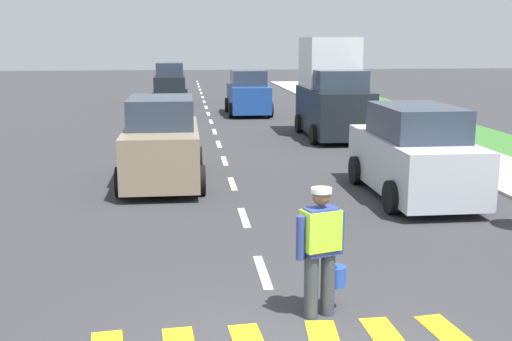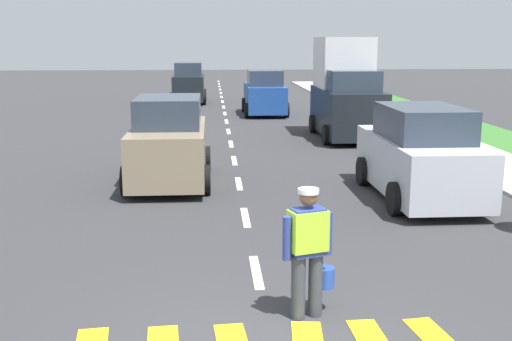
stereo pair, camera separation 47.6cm
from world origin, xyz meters
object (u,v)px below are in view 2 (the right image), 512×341
car_parked_curbside (420,156)px  car_oncoming_lead (169,143)px  road_worker (309,246)px  car_oncoming_third (189,84)px  car_outgoing_far (265,94)px  delivery_truck (346,92)px

car_parked_curbside → car_oncoming_lead: 5.92m
road_worker → car_parked_curbside: 6.78m
car_parked_curbside → car_oncoming_third: 23.05m
road_worker → car_oncoming_third: (-2.42, 28.20, 0.10)m
car_outgoing_far → road_worker: bearing=-93.4°
delivery_truck → car_oncoming_lead: (-5.84, -6.99, -0.64)m
delivery_truck → road_worker: bearing=-103.7°
car_parked_curbside → delivery_truck: bearing=88.4°
delivery_truck → car_oncoming_third: size_ratio=1.12×
car_parked_curbside → car_oncoming_third: car_oncoming_third is taller
road_worker → car_outgoing_far: car_outgoing_far is taller
road_worker → delivery_truck: 15.31m
delivery_truck → car_outgoing_far: 7.64m
car_oncoming_lead → road_worker: bearing=-74.2°
car_oncoming_third → car_outgoing_far: (3.73, -6.08, -0.07)m
road_worker → delivery_truck: (3.61, 14.86, 0.68)m
delivery_truck → car_outgoing_far: size_ratio=1.16×
car_oncoming_third → delivery_truck: bearing=-65.7°
road_worker → car_outgoing_far: 22.16m
car_outgoing_far → car_oncoming_lead: 14.68m
car_outgoing_far → car_oncoming_lead: car_oncoming_lead is taller
road_worker → delivery_truck: size_ratio=0.36×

